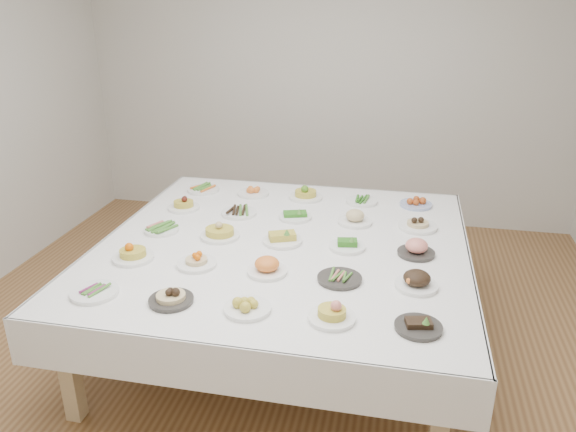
% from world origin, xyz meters
% --- Properties ---
extents(room_envelope, '(5.02, 5.02, 2.81)m').
position_xyz_m(room_envelope, '(0.00, 0.00, 1.83)').
color(room_envelope, olive).
rests_on(room_envelope, ground).
extents(display_table, '(2.38, 2.38, 0.75)m').
position_xyz_m(display_table, '(0.06, 0.11, 0.69)').
color(display_table, white).
rests_on(display_table, ground).
extents(dish_0, '(0.26, 0.26, 0.05)m').
position_xyz_m(dish_0, '(-0.80, -0.76, 0.77)').
color(dish_0, white).
rests_on(dish_0, display_table).
extents(dish_1, '(0.24, 0.24, 0.13)m').
position_xyz_m(dish_1, '(-0.36, -0.75, 0.81)').
color(dish_1, '#2F2D2A').
rests_on(dish_1, display_table).
extents(dish_2, '(0.24, 0.24, 0.09)m').
position_xyz_m(dish_2, '(0.06, -0.75, 0.79)').
color(dish_2, white).
rests_on(dish_2, display_table).
extents(dish_3, '(0.24, 0.24, 0.14)m').
position_xyz_m(dish_3, '(0.50, -0.75, 0.81)').
color(dish_3, white).
rests_on(dish_3, display_table).
extents(dish_4, '(0.23, 0.23, 0.09)m').
position_xyz_m(dish_4, '(0.92, -0.74, 0.79)').
color(dish_4, '#2F2D2A').
rests_on(dish_4, display_table).
extents(dish_5, '(0.25, 0.25, 0.14)m').
position_xyz_m(dish_5, '(-0.79, -0.32, 0.81)').
color(dish_5, white).
rests_on(dish_5, display_table).
extents(dish_6, '(0.24, 0.24, 0.12)m').
position_xyz_m(dish_6, '(-0.38, -0.32, 0.80)').
color(dish_6, white).
rests_on(dish_6, display_table).
extents(dish_7, '(0.23, 0.23, 0.12)m').
position_xyz_m(dish_7, '(0.06, -0.33, 0.80)').
color(dish_7, white).
rests_on(dish_7, display_table).
extents(dish_8, '(0.25, 0.25, 0.05)m').
position_xyz_m(dish_8, '(0.49, -0.33, 0.77)').
color(dish_8, '#2F2D2A').
rests_on(dish_8, display_table).
extents(dish_9, '(0.24, 0.24, 0.13)m').
position_xyz_m(dish_9, '(0.91, -0.32, 0.81)').
color(dish_9, white).
rests_on(dish_9, display_table).
extents(dish_10, '(0.26, 0.24, 0.06)m').
position_xyz_m(dish_10, '(-0.80, 0.12, 0.78)').
color(dish_10, white).
rests_on(dish_10, display_table).
extents(dish_11, '(0.26, 0.26, 0.16)m').
position_xyz_m(dish_11, '(-0.37, 0.11, 0.83)').
color(dish_11, white).
rests_on(dish_11, display_table).
extents(dish_12, '(0.26, 0.26, 0.11)m').
position_xyz_m(dish_12, '(0.05, 0.11, 0.80)').
color(dish_12, white).
rests_on(dish_12, display_table).
extents(dish_13, '(0.23, 0.23, 0.09)m').
position_xyz_m(dish_13, '(0.48, 0.11, 0.78)').
color(dish_13, white).
rests_on(dish_13, display_table).
extents(dish_14, '(0.23, 0.23, 0.13)m').
position_xyz_m(dish_14, '(0.91, 0.11, 0.81)').
color(dish_14, '#2F2D2A').
rests_on(dish_14, display_table).
extents(dish_15, '(0.23, 0.23, 0.12)m').
position_xyz_m(dish_15, '(-0.80, 0.55, 0.80)').
color(dish_15, white).
rests_on(dish_15, display_table).
extents(dish_16, '(0.26, 0.26, 0.06)m').
position_xyz_m(dish_16, '(-0.37, 0.53, 0.78)').
color(dish_16, white).
rests_on(dish_16, display_table).
extents(dish_17, '(0.23, 0.23, 0.10)m').
position_xyz_m(dish_17, '(0.06, 0.54, 0.79)').
color(dish_17, white).
rests_on(dish_17, display_table).
extents(dish_18, '(0.24, 0.24, 0.13)m').
position_xyz_m(dish_18, '(0.49, 0.54, 0.81)').
color(dish_18, white).
rests_on(dish_18, display_table).
extents(dish_19, '(0.26, 0.26, 0.15)m').
position_xyz_m(dish_19, '(0.92, 0.54, 0.82)').
color(dish_19, white).
rests_on(dish_19, display_table).
extents(dish_20, '(0.26, 0.26, 0.06)m').
position_xyz_m(dish_20, '(-0.80, 0.97, 0.78)').
color(dish_20, white).
rests_on(dish_20, display_table).
extents(dish_21, '(0.25, 0.25, 0.10)m').
position_xyz_m(dish_21, '(-0.38, 0.97, 0.79)').
color(dish_21, white).
rests_on(dish_21, display_table).
extents(dish_22, '(0.26, 0.26, 0.17)m').
position_xyz_m(dish_22, '(0.05, 0.97, 0.83)').
color(dish_22, white).
rests_on(dish_22, display_table).
extents(dish_23, '(0.24, 0.24, 0.06)m').
position_xyz_m(dish_23, '(0.50, 0.96, 0.78)').
color(dish_23, white).
rests_on(dish_23, display_table).
extents(dish_24, '(0.24, 0.24, 0.10)m').
position_xyz_m(dish_24, '(0.91, 0.98, 0.80)').
color(dish_24, '#4C66B2').
rests_on(dish_24, display_table).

